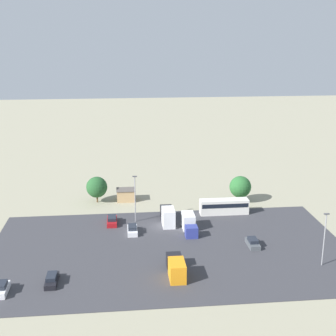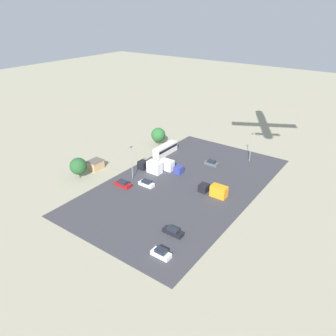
{
  "view_description": "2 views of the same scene",
  "coord_description": "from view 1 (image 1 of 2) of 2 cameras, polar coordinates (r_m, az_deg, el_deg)",
  "views": [
    {
      "loc": [
        8.13,
        86.34,
        37.0
      ],
      "look_at": [
        1.86,
        25.68,
        19.63
      ],
      "focal_mm": 50.0,
      "sensor_mm": 36.0,
      "label": 1
    },
    {
      "loc": [
        65.85,
        52.47,
        44.27
      ],
      "look_at": [
        5.68,
        9.1,
        7.07
      ],
      "focal_mm": 35.0,
      "sensor_mm": 36.0,
      "label": 2
    }
  ],
  "objects": [
    {
      "name": "ground_plane",
      "position": [
        94.28,
        -0.48,
        -7.21
      ],
      "size": [
        400.0,
        400.0,
        0.0
      ],
      "primitive_type": "plane",
      "color": "gray"
    },
    {
      "name": "parked_car_0",
      "position": [
        91.43,
        -4.37,
        -7.52
      ],
      "size": [
        1.89,
        4.42,
        1.55
      ],
      "color": "silver",
      "rests_on": "ground"
    },
    {
      "name": "parked_car_2",
      "position": [
        96.08,
        -6.84,
        -6.39
      ],
      "size": [
        1.97,
        4.75,
        1.58
      ],
      "color": "maroon",
      "rests_on": "ground"
    },
    {
      "name": "bus",
      "position": [
        100.93,
        6.85,
        -4.63
      ],
      "size": [
        10.36,
        2.48,
        3.2
      ],
      "rotation": [
        0.0,
        0.0,
        1.57
      ],
      "color": "silver",
      "rests_on": "ground"
    },
    {
      "name": "shed_building",
      "position": [
        108.82,
        -5.14,
        -3.28
      ],
      "size": [
        4.39,
        3.58,
        2.72
      ],
      "color": "tan",
      "rests_on": "ground"
    },
    {
      "name": "parking_lot_surface",
      "position": [
        84.91,
        0.19,
        -9.9
      ],
      "size": [
        63.92,
        37.2,
        0.08
      ],
      "color": "#38383D",
      "rests_on": "ground"
    },
    {
      "name": "light_pole_lot_centre",
      "position": [
        95.07,
        -4.04,
        -3.54
      ],
      "size": [
        0.9,
        0.28,
        9.79
      ],
      "color": "gray",
      "rests_on": "ground"
    },
    {
      "name": "parked_car_4",
      "position": [
        76.22,
        -13.99,
        -13.06
      ],
      "size": [
        1.76,
        4.68,
        1.47
      ],
      "rotation": [
        0.0,
        0.0,
        3.14
      ],
      "color": "black",
      "rests_on": "ground"
    },
    {
      "name": "parked_car_3",
      "position": [
        75.74,
        -19.66,
        -13.69
      ],
      "size": [
        1.84,
        4.06,
        1.66
      ],
      "color": "silver",
      "rests_on": "ground"
    },
    {
      "name": "light_pole_lot_edge",
      "position": [
        81.55,
        18.53,
        -7.99
      ],
      "size": [
        0.9,
        0.28,
        9.21
      ],
      "color": "gray",
      "rests_on": "ground"
    },
    {
      "name": "tree_near_shed",
      "position": [
        107.77,
        8.8,
        -2.28
      ],
      "size": [
        4.95,
        4.95,
        6.19
      ],
      "color": "brown",
      "rests_on": "ground"
    },
    {
      "name": "parked_truck_2",
      "position": [
        75.95,
        1.0,
        -12.03
      ],
      "size": [
        2.48,
        7.59,
        2.95
      ],
      "rotation": [
        0.0,
        0.0,
        3.14
      ],
      "color": "black",
      "rests_on": "ground"
    },
    {
      "name": "parked_truck_1",
      "position": [
        91.97,
        2.59,
        -6.83
      ],
      "size": [
        2.31,
        7.15,
        3.07
      ],
      "color": "navy",
      "rests_on": "ground"
    },
    {
      "name": "tree_apron_mid",
      "position": [
        107.79,
        -8.68,
        -2.32
      ],
      "size": [
        4.8,
        4.8,
        6.03
      ],
      "color": "brown",
      "rests_on": "ground"
    },
    {
      "name": "parked_truck_0",
      "position": [
        95.32,
        -0.03,
        -5.84
      ],
      "size": [
        2.41,
        7.7,
        3.53
      ],
      "rotation": [
        0.0,
        0.0,
        3.14
      ],
      "color": "black",
      "rests_on": "ground"
    },
    {
      "name": "parked_car_1",
      "position": [
        87.22,
        10.29,
        -8.97
      ],
      "size": [
        1.82,
        4.3,
        1.48
      ],
      "color": "#4C5156",
      "rests_on": "ground"
    }
  ]
}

